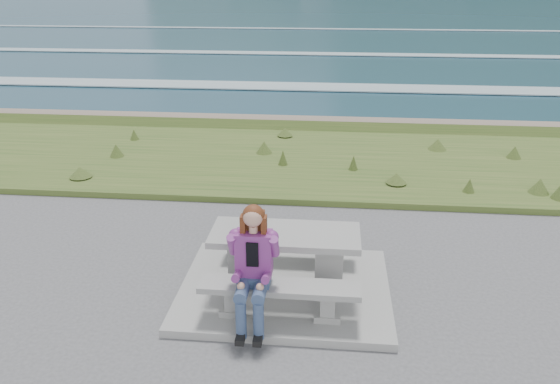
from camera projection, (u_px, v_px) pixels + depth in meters
The scene contains 8 objects.
concrete_slab at pixel (285, 289), 6.86m from camera, with size 2.60×2.10×0.10m, color gray.
picnic_table at pixel (285, 244), 6.62m from camera, with size 1.80×0.75×0.75m.
bench_landward at pixel (279, 292), 6.07m from camera, with size 1.80×0.35×0.45m.
bench_seaward at pixel (290, 236), 7.36m from camera, with size 1.80×0.35×0.45m.
grass_verge at pixel (306, 163), 11.49m from camera, with size 160.00×4.50×0.22m, color #324F1D.
shore_drop at pixel (312, 127), 14.16m from camera, with size 160.00×0.80×2.20m, color #706154.
ocean at pixel (325, 76), 30.67m from camera, with size 1600.00×1600.00×0.09m.
seated_woman at pixel (253, 285), 5.91m from camera, with size 0.40×0.69×1.39m.
Camera 1 is at (0.52, -5.87, 3.77)m, focal length 35.00 mm.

